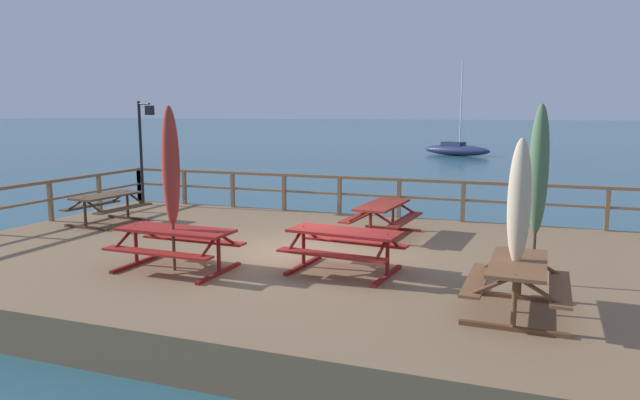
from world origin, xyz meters
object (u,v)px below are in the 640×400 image
at_px(picnic_table_mid_right, 518,276).
at_px(patio_umbrella_tall_front, 538,171).
at_px(sailboat_distant, 456,149).
at_px(picnic_table_front_left, 382,212).
at_px(picnic_table_back_left, 176,239).
at_px(patio_umbrella_short_front, 519,203).
at_px(patio_umbrella_short_back, 171,167).
at_px(picnic_table_back_right, 107,203).
at_px(lamp_post_hooked, 144,137).
at_px(picnic_table_mid_left, 344,242).

height_order(picnic_table_mid_right, patio_umbrella_tall_front, patio_umbrella_tall_front).
height_order(patio_umbrella_tall_front, sailboat_distant, sailboat_distant).
bearing_deg(sailboat_distant, picnic_table_front_left, -85.48).
distance_m(picnic_table_mid_right, sailboat_distant, 41.25).
xyz_separation_m(picnic_table_back_left, picnic_table_front_left, (2.82, 4.13, -0.00)).
height_order(picnic_table_back_left, sailboat_distant, sailboat_distant).
bearing_deg(sailboat_distant, patio_umbrella_short_front, -81.71).
distance_m(picnic_table_front_left, patio_umbrella_short_front, 5.43).
relative_size(picnic_table_back_left, patio_umbrella_short_back, 0.74).
height_order(picnic_table_back_right, patio_umbrella_short_front, patio_umbrella_short_front).
bearing_deg(patio_umbrella_short_back, patio_umbrella_tall_front, 12.98).
bearing_deg(patio_umbrella_short_back, picnic_table_back_left, 79.72).
relative_size(picnic_table_front_left, lamp_post_hooked, 0.66).
bearing_deg(lamp_post_hooked, picnic_table_mid_right, -29.61).
distance_m(patio_umbrella_short_front, lamp_post_hooked, 12.69).
bearing_deg(lamp_post_hooked, patio_umbrella_short_back, -49.53).
bearing_deg(patio_umbrella_short_front, picnic_table_mid_right, -62.97).
xyz_separation_m(picnic_table_back_left, picnic_table_back_right, (-4.23, 3.14, -0.01)).
bearing_deg(picnic_table_mid_right, picnic_table_front_left, 124.93).
height_order(picnic_table_mid_left, sailboat_distant, sailboat_distant).
bearing_deg(picnic_table_mid_left, picnic_table_back_right, 162.78).
bearing_deg(sailboat_distant, patio_umbrella_tall_front, -81.02).
bearing_deg(picnic_table_back_right, picnic_table_front_left, 8.03).
xyz_separation_m(picnic_table_back_left, patio_umbrella_tall_front, (6.12, 1.36, 1.34)).
relative_size(picnic_table_back_left, patio_umbrella_short_front, 0.88).
bearing_deg(patio_umbrella_short_back, lamp_post_hooked, 130.47).
bearing_deg(patio_umbrella_tall_front, patio_umbrella_short_front, -98.68).
height_order(lamp_post_hooked, sailboat_distant, sailboat_distant).
relative_size(patio_umbrella_tall_front, patio_umbrella_short_front, 1.19).
distance_m(picnic_table_back_left, patio_umbrella_short_front, 5.97).
bearing_deg(patio_umbrella_tall_front, picnic_table_mid_right, -97.15).
relative_size(patio_umbrella_short_back, lamp_post_hooked, 0.93).
bearing_deg(picnic_table_front_left, patio_umbrella_short_back, -124.05).
bearing_deg(picnic_table_back_right, picnic_table_mid_right, -18.74).
height_order(picnic_table_front_left, lamp_post_hooked, lamp_post_hooked).
bearing_deg(picnic_table_front_left, lamp_post_hooked, 166.88).
bearing_deg(lamp_post_hooked, picnic_table_front_left, -13.12).
bearing_deg(picnic_table_mid_left, picnic_table_back_left, -162.57).
relative_size(picnic_table_mid_right, patio_umbrella_short_back, 0.61).
distance_m(patio_umbrella_short_front, sailboat_distant, 41.21).
xyz_separation_m(picnic_table_front_left, sailboat_distant, (-2.88, 36.37, -0.74)).
bearing_deg(picnic_table_mid_right, sailboat_distant, 98.33).
relative_size(picnic_table_mid_left, patio_umbrella_short_back, 0.71).
height_order(patio_umbrella_short_back, sailboat_distant, sailboat_distant).
xyz_separation_m(picnic_table_mid_right, patio_umbrella_short_back, (-5.92, 0.25, 1.34)).
xyz_separation_m(patio_umbrella_short_back, patio_umbrella_short_front, (5.89, -0.18, -0.30)).
distance_m(patio_umbrella_tall_front, patio_umbrella_short_back, 6.29).
bearing_deg(picnic_table_mid_right, patio_umbrella_short_back, 177.55).
bearing_deg(patio_umbrella_short_front, sailboat_distant, 98.29).
bearing_deg(picnic_table_mid_right, picnic_table_mid_left, 157.73).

